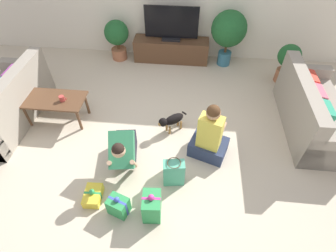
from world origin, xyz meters
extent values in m
plane|color=beige|center=(0.00, 0.00, 0.00)|extent=(16.00, 16.00, 0.00)
cube|color=gray|center=(-2.49, 0.24, 0.22)|extent=(0.82, 1.80, 0.44)
cube|color=gray|center=(-2.18, 0.24, 0.65)|extent=(0.20, 1.80, 0.42)
cube|color=gray|center=(-2.49, 1.06, 0.31)|extent=(0.82, 0.16, 0.62)
cube|color=#9E4293|center=(-2.38, 0.62, 0.59)|extent=(0.18, 0.34, 0.32)
cube|color=#3366AD|center=(-2.38, 0.24, 0.59)|extent=(0.18, 0.34, 0.32)
cube|color=gray|center=(2.49, 0.55, 0.22)|extent=(0.82, 1.80, 0.44)
cube|color=gray|center=(2.18, 0.55, 0.65)|extent=(0.20, 1.80, 0.42)
cube|color=gray|center=(2.49, -0.27, 0.31)|extent=(0.82, 0.16, 0.62)
cube|color=gray|center=(2.49, 1.37, 0.31)|extent=(0.82, 0.16, 0.62)
cube|color=#288E6B|center=(2.38, 0.17, 0.59)|extent=(0.18, 0.34, 0.32)
cube|color=#E5566B|center=(2.38, 0.55, 0.59)|extent=(0.18, 0.34, 0.32)
cube|color=red|center=(2.38, 0.93, 0.59)|extent=(0.18, 0.34, 0.32)
cube|color=brown|center=(-1.65, 0.30, 0.43)|extent=(0.98, 0.51, 0.03)
cylinder|color=brown|center=(-2.08, 0.11, 0.21)|extent=(0.04, 0.04, 0.41)
cylinder|color=brown|center=(-1.21, 0.11, 0.21)|extent=(0.04, 0.04, 0.41)
cylinder|color=brown|center=(-2.08, 0.50, 0.21)|extent=(0.04, 0.04, 0.41)
cylinder|color=brown|center=(-1.21, 0.50, 0.21)|extent=(0.04, 0.04, 0.41)
cube|color=brown|center=(0.05, 2.35, 0.24)|extent=(1.56, 0.41, 0.47)
cube|color=black|center=(0.05, 2.35, 0.50)|extent=(0.38, 0.20, 0.05)
cube|color=black|center=(0.05, 2.35, 0.84)|extent=(1.07, 0.03, 0.64)
cylinder|color=#A36042|center=(-1.08, 2.30, 0.12)|extent=(0.32, 0.32, 0.23)
cylinder|color=brown|center=(-1.08, 2.30, 0.31)|extent=(0.06, 0.06, 0.15)
sphere|color=#1E5628|center=(-1.08, 2.30, 0.60)|extent=(0.50, 0.50, 0.50)
cylinder|color=#336B84|center=(1.18, 2.30, 0.14)|extent=(0.27, 0.27, 0.28)
cylinder|color=brown|center=(1.18, 2.30, 0.39)|extent=(0.05, 0.05, 0.21)
sphere|color=#1E5628|center=(1.18, 2.30, 0.78)|extent=(0.69, 0.69, 0.69)
cylinder|color=#A36042|center=(2.29, 1.80, 0.13)|extent=(0.28, 0.28, 0.25)
cylinder|color=brown|center=(2.29, 1.80, 0.32)|extent=(0.05, 0.05, 0.13)
sphere|color=#1E5628|center=(2.29, 1.80, 0.56)|extent=(0.42, 0.42, 0.42)
cube|color=#23232D|center=(-0.37, -0.31, 0.14)|extent=(0.35, 0.48, 0.28)
cube|color=#338456|center=(-0.33, -0.60, 0.44)|extent=(0.39, 0.55, 0.47)
sphere|color=tan|center=(-0.31, -0.79, 0.65)|extent=(0.17, 0.17, 0.17)
sphere|color=black|center=(-0.31, -0.79, 0.68)|extent=(0.16, 0.16, 0.16)
cylinder|color=tan|center=(-0.46, -0.72, 0.25)|extent=(0.10, 0.28, 0.42)
cylinder|color=tan|center=(-0.18, -0.68, 0.25)|extent=(0.10, 0.28, 0.42)
cube|color=#283351|center=(0.83, -0.17, 0.12)|extent=(0.62, 0.55, 0.24)
cube|color=gold|center=(0.81, -0.23, 0.50)|extent=(0.37, 0.29, 0.52)
sphere|color=tan|center=(0.82, -0.22, 0.85)|extent=(0.19, 0.19, 0.19)
sphere|color=#472D19|center=(0.81, -0.23, 0.88)|extent=(0.18, 0.18, 0.18)
cylinder|color=tan|center=(1.00, -0.07, 0.42)|extent=(0.14, 0.26, 0.06)
cylinder|color=tan|center=(0.76, 0.01, 0.42)|extent=(0.14, 0.26, 0.06)
ellipsoid|color=black|center=(0.29, 0.25, 0.23)|extent=(0.36, 0.32, 0.16)
sphere|color=black|center=(0.12, 0.13, 0.27)|extent=(0.14, 0.14, 0.14)
sphere|color=olive|center=(0.08, 0.09, 0.26)|extent=(0.06, 0.06, 0.06)
cylinder|color=black|center=(0.44, 0.37, 0.26)|extent=(0.09, 0.08, 0.10)
cylinder|color=olive|center=(0.17, 0.22, 0.08)|extent=(0.04, 0.04, 0.15)
cylinder|color=olive|center=(0.23, 0.15, 0.08)|extent=(0.04, 0.04, 0.15)
cylinder|color=olive|center=(0.34, 0.36, 0.08)|extent=(0.04, 0.04, 0.15)
cylinder|color=olive|center=(0.40, 0.29, 0.08)|extent=(0.04, 0.04, 0.15)
cube|color=#2D934C|center=(-0.27, -1.23, 0.13)|extent=(0.29, 0.26, 0.26)
cube|color=#3D51BC|center=(-0.27, -1.23, 0.13)|extent=(0.24, 0.11, 0.27)
sphere|color=#3D51BC|center=(-0.27, -1.23, 0.29)|extent=(0.07, 0.07, 0.07)
cube|color=#2D934C|center=(0.14, -1.22, 0.18)|extent=(0.24, 0.30, 0.36)
cube|color=#CC3389|center=(0.14, -1.22, 0.18)|extent=(0.22, 0.05, 0.36)
sphere|color=#CC3389|center=(0.14, -1.22, 0.38)|extent=(0.08, 0.08, 0.08)
cube|color=yellow|center=(-0.65, -1.09, 0.07)|extent=(0.22, 0.32, 0.13)
cube|color=#2D934C|center=(-0.65, -1.09, 0.07)|extent=(0.21, 0.04, 0.13)
sphere|color=#2D934C|center=(-0.65, -1.09, 0.16)|extent=(0.07, 0.07, 0.07)
cube|color=#4CA384|center=(0.37, -0.73, 0.20)|extent=(0.30, 0.19, 0.40)
torus|color=#4C3823|center=(0.37, -0.73, 0.42)|extent=(0.20, 0.20, 0.01)
cylinder|color=#B23D38|center=(-1.48, 0.28, 0.49)|extent=(0.08, 0.08, 0.09)
torus|color=#B23D38|center=(-1.43, 0.28, 0.49)|extent=(0.06, 0.01, 0.06)
camera|label=1|loc=(0.49, -2.69, 3.11)|focal=28.00mm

